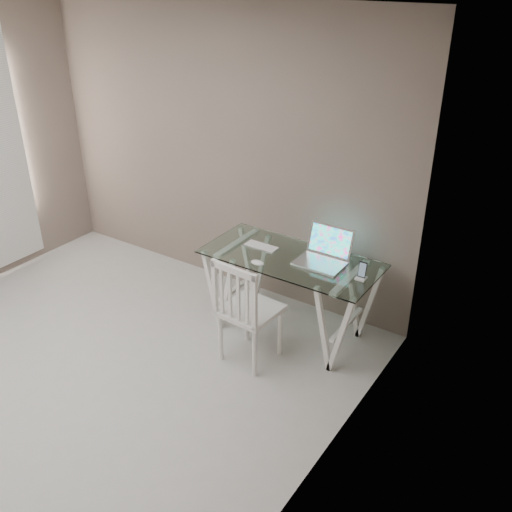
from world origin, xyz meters
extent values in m
plane|color=#ABA9A4|center=(0.00, 0.00, 0.00)|extent=(4.50, 4.50, 0.00)
cube|color=#73645A|center=(0.00, 2.25, 1.35)|extent=(4.00, 0.02, 2.70)
cube|color=#73645A|center=(2.00, 0.00, 1.35)|extent=(0.02, 4.50, 2.70)
cube|color=silver|center=(1.08, 1.75, 0.74)|extent=(1.50, 0.70, 0.01)
cube|color=white|center=(0.53, 1.75, 0.36)|extent=(0.24, 0.62, 0.72)
cube|color=white|center=(1.63, 1.75, 0.36)|extent=(0.24, 0.62, 0.72)
cube|color=white|center=(1.00, 1.27, 0.46)|extent=(0.46, 0.46, 0.04)
cylinder|color=white|center=(0.82, 1.10, 0.22)|extent=(0.04, 0.04, 0.44)
cylinder|color=white|center=(1.16, 1.08, 0.22)|extent=(0.04, 0.04, 0.44)
cylinder|color=white|center=(0.84, 1.45, 0.22)|extent=(0.04, 0.04, 0.44)
cylinder|color=white|center=(1.19, 1.43, 0.22)|extent=(0.04, 0.04, 0.44)
cube|color=white|center=(0.99, 1.07, 0.70)|extent=(0.43, 0.06, 0.48)
cube|color=silver|center=(1.34, 1.79, 0.75)|extent=(0.40, 0.28, 0.02)
cube|color=#19D899|center=(1.34, 1.96, 0.89)|extent=(0.40, 0.09, 0.26)
cube|color=silver|center=(0.76, 1.79, 0.75)|extent=(0.31, 0.13, 0.01)
ellipsoid|color=white|center=(0.92, 1.50, 0.77)|extent=(0.12, 0.07, 0.04)
cube|color=white|center=(1.72, 1.75, 0.75)|extent=(0.08, 0.08, 0.02)
cube|color=black|center=(1.72, 1.76, 0.83)|extent=(0.06, 0.03, 0.13)
camera|label=1|loc=(3.16, -1.92, 2.97)|focal=40.00mm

